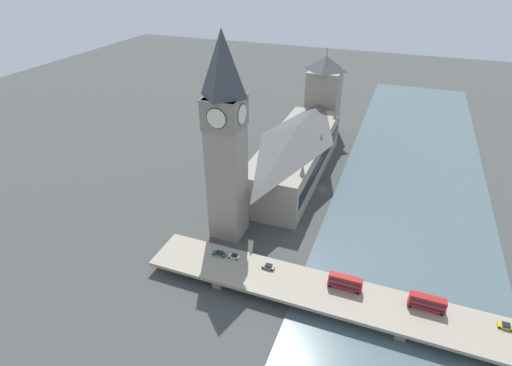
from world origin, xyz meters
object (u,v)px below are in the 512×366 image
object	(u,v)px
clock_tower	(226,138)
car_southbound_lead	(219,253)
parliament_hall	(296,152)
victoria_tower	(323,96)
car_southbound_mid	(505,326)
double_decker_bus_mid	(345,282)
car_northbound_tail	(234,256)
car_northbound_lead	(268,267)
road_bridge	(403,314)
double_decker_bus_lead	(427,302)

from	to	relation	value
clock_tower	car_southbound_lead	size ratio (longest dim) A/B	16.20
parliament_hall	victoria_tower	size ratio (longest dim) A/B	1.73
clock_tower	car_southbound_mid	distance (m)	100.18
double_decker_bus_mid	car_southbound_lead	distance (m)	43.11
car_northbound_tail	car_northbound_lead	bearing A→B (deg)	176.50
parliament_hall	clock_tower	size ratio (longest dim) A/B	1.13
double_decker_bus_mid	car_southbound_lead	xyz separation A→B (m)	(43.06, -0.38, -1.96)
car_northbound_lead	car_southbound_lead	distance (m)	17.97
clock_tower	double_decker_bus_mid	xyz separation A→B (m)	(-47.75, 19.11, -32.58)
victoria_tower	car_southbound_lead	world-z (taller)	victoria_tower
car_northbound_lead	car_southbound_mid	size ratio (longest dim) A/B	1.08
road_bridge	double_decker_bus_lead	distance (m)	7.68
car_northbound_tail	car_southbound_lead	size ratio (longest dim) A/B	0.82
parliament_hall	car_northbound_tail	size ratio (longest dim) A/B	22.25
victoria_tower	double_decker_bus_lead	size ratio (longest dim) A/B	4.76
car_northbound_tail	parliament_hall	bearing A→B (deg)	-91.11
road_bridge	car_southbound_mid	bearing A→B (deg)	-171.12
victoria_tower	double_decker_bus_lead	distance (m)	141.32
clock_tower	victoria_tower	xyz separation A→B (m)	(-11.33, -108.20, -17.10)
clock_tower	car_southbound_mid	bearing A→B (deg)	168.91
parliament_hall	victoria_tower	xyz separation A→B (m)	(0.06, -55.63, 9.85)
clock_tower	victoria_tower	size ratio (longest dim) A/B	1.53
car_northbound_lead	victoria_tower	bearing A→B (deg)	-84.91
clock_tower	car_northbound_tail	bearing A→B (deg)	118.85
parliament_hall	road_bridge	world-z (taller)	parliament_hall
road_bridge	car_northbound_lead	bearing A→B (deg)	-4.42
parliament_hall	car_northbound_lead	size ratio (longest dim) A/B	20.46
clock_tower	double_decker_bus_mid	size ratio (longest dim) A/B	7.24
double_decker_bus_mid	car_southbound_mid	xyz separation A→B (m)	(-44.52, -1.03, -1.99)
victoria_tower	double_decker_bus_lead	world-z (taller)	victoria_tower
car_northbound_tail	car_southbound_mid	bearing A→B (deg)	-179.94
clock_tower	car_northbound_lead	distance (m)	45.42
parliament_hall	double_decker_bus_lead	xyz separation A→B (m)	(-60.07, 71.31, -5.74)
double_decker_bus_lead	road_bridge	bearing A→B (deg)	30.89
double_decker_bus_mid	car_northbound_tail	size ratio (longest dim) A/B	2.72
victoria_tower	road_bridge	world-z (taller)	victoria_tower
parliament_hall	car_northbound_lead	xyz separation A→B (m)	(-11.28, 71.52, -7.55)
parliament_hall	road_bridge	distance (m)	92.84
victoria_tower	car_northbound_tail	distance (m)	127.59
road_bridge	car_northbound_tail	size ratio (longest dim) A/B	42.40
double_decker_bus_mid	car_northbound_lead	bearing A→B (deg)	-0.38
car_northbound_lead	car_southbound_lead	world-z (taller)	car_northbound_lead
parliament_hall	double_decker_bus_mid	distance (m)	80.58
road_bridge	car_southbound_mid	world-z (taller)	car_southbound_mid
parliament_hall	car_southbound_lead	size ratio (longest dim) A/B	18.30
parliament_hall	car_northbound_tail	distance (m)	71.17
road_bridge	double_decker_bus_mid	size ratio (longest dim) A/B	15.59
victoria_tower	road_bridge	bearing A→B (deg)	112.57
double_decker_bus_lead	double_decker_bus_mid	xyz separation A→B (m)	(23.71, 0.38, 0.11)
double_decker_bus_mid	car_northbound_tail	distance (m)	37.81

